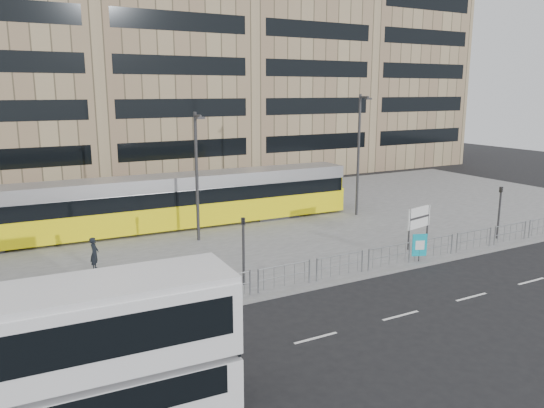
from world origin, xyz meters
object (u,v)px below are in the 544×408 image
lamp_post_east (359,150)px  traffic_light_west (243,242)px  station_sign (419,219)px  double_decker_bus (29,367)px  lamp_post_west (197,171)px  pedestrian (94,254)px  traffic_light_east (500,206)px  ad_panel (420,245)px  tram (139,205)px

lamp_post_east → traffic_light_west: bearing=-146.7°
station_sign → lamp_post_east: lamp_post_east is taller
double_decker_bus → lamp_post_west: 18.34m
pedestrian → traffic_light_east: size_ratio=0.52×
ad_panel → lamp_post_east: size_ratio=0.17×
traffic_light_east → lamp_post_west: (-15.57, 8.10, 2.09)m
lamp_post_east → double_decker_bus: bearing=-144.5°
pedestrian → lamp_post_east: lamp_post_east is taller
station_sign → traffic_light_west: 11.14m
ad_panel → lamp_post_west: (-8.43, 9.08, 3.22)m
traffic_light_east → lamp_post_west: 17.68m
double_decker_bus → traffic_light_east: double_decker_bus is taller
ad_panel → traffic_light_west: (-9.28, 1.32, 1.14)m
pedestrian → traffic_light_west: (5.46, -5.31, 1.16)m
double_decker_bus → ad_panel: 19.57m
ad_panel → traffic_light_west: bearing=-167.0°
ad_panel → traffic_light_east: (7.14, 0.97, 1.14)m
double_decker_bus → lamp_post_east: lamp_post_east is taller
ad_panel → pedestrian: bearing=176.9°
traffic_light_west → lamp_post_east: lamp_post_east is taller
tram → lamp_post_east: size_ratio=3.42×
lamp_post_east → traffic_light_east: bearing=-68.2°
tram → lamp_post_east: bearing=-9.7°
station_sign → traffic_light_east: size_ratio=0.73×
traffic_light_east → ad_panel: bearing=167.4°
lamp_post_west → tram: bearing=123.3°
traffic_light_west → lamp_post_west: bearing=91.7°
double_decker_bus → traffic_light_east: bearing=18.1°
pedestrian → ad_panel: bearing=-89.7°
tram → station_sign: 16.64m
tram → ad_panel: 16.77m
pedestrian → lamp_post_west: lamp_post_west is taller
station_sign → pedestrian: size_ratio=1.39×
station_sign → double_decker_bus: bearing=-170.6°
ad_panel → lamp_post_west: size_ratio=0.19×
lamp_post_east → ad_panel: bearing=-110.3°
double_decker_bus → ad_panel: (18.56, 6.07, -1.21)m
tram → pedestrian: bearing=-120.4°
traffic_light_west → double_decker_bus: bearing=-133.5°
lamp_post_west → lamp_post_east: 12.07m
double_decker_bus → pedestrian: bearing=76.0°
tram → station_sign: bearing=-38.4°
station_sign → ad_panel: size_ratio=1.58×
station_sign → pedestrian: (-16.57, 4.63, -0.76)m
double_decker_bus → station_sign: (20.40, 8.06, -0.48)m
traffic_light_east → lamp_post_west: bearing=132.1°
pedestrian → station_sign: bearing=-81.1°
ad_panel → pedestrian: (-14.74, 6.63, -0.03)m
tram → traffic_light_east: tram is taller
double_decker_bus → lamp_post_east: size_ratio=1.23×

